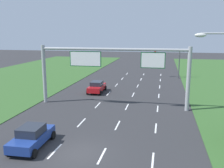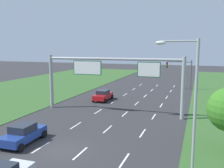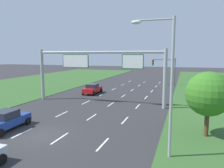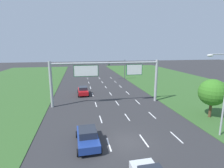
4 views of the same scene
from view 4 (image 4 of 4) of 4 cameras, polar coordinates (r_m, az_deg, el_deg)
name	(u,v)px [view 4 (image 4 of 4)]	position (r m, az deg, el deg)	size (l,w,h in m)	color
ground_plane	(127,142)	(17.80, 4.84, -18.47)	(200.00, 200.00, 0.00)	#2D2D30
lane_dashes_inner_left	(98,111)	(25.51, -4.58, -8.75)	(0.14, 56.40, 0.01)	white
lane_dashes_inner_right	(122,109)	(26.10, 3.16, -8.25)	(0.14, 56.40, 0.01)	white
lane_dashes_slip	(144,108)	(27.13, 10.41, -7.64)	(0.14, 56.40, 0.01)	white
car_near_red	(83,91)	(34.11, -9.43, -2.15)	(2.14, 4.36, 1.59)	red
car_lead_silver	(88,137)	(17.17, -7.96, -16.69)	(2.26, 4.38, 1.62)	navy
sign_gantry	(107,74)	(27.41, -1.79, 3.30)	(17.24, 0.44, 7.00)	#9EA0A5
traffic_light_mast	(118,66)	(48.94, 2.00, 5.88)	(4.76, 0.49, 5.60)	#47494F
street_lamp	(223,88)	(20.18, 32.45, -1.14)	(2.61, 0.32, 8.50)	#9EA0A5
roadside_tree_near	(212,92)	(25.61, 29.93, -2.40)	(3.40, 3.40, 5.07)	#513823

